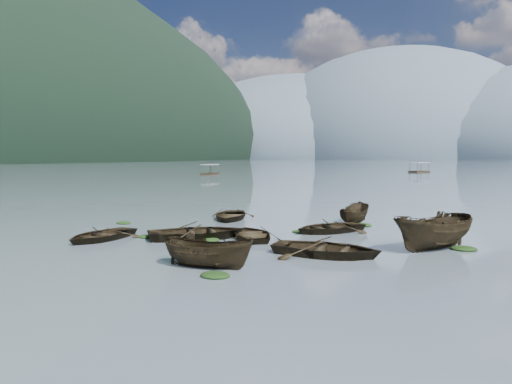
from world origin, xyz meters
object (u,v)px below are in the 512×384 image
(rowboat_3, at_px, (252,238))
(pontoon_left, at_px, (210,175))
(rowboat_0, at_px, (101,240))
(pontoon_centre, at_px, (419,172))

(rowboat_3, distance_m, pontoon_left, 86.28)
(rowboat_0, relative_size, rowboat_3, 1.06)
(rowboat_0, xyz_separation_m, pontoon_left, (-34.12, 79.05, 0.00))
(rowboat_3, height_order, pontoon_left, pontoon_left)
(rowboat_3, height_order, pontoon_centre, pontoon_centre)
(rowboat_0, distance_m, rowboat_3, 7.86)
(rowboat_0, xyz_separation_m, pontoon_centre, (12.15, 114.58, 0.00))
(rowboat_0, distance_m, pontoon_centre, 115.22)
(rowboat_0, distance_m, pontoon_left, 86.10)
(pontoon_left, xyz_separation_m, pontoon_centre, (46.28, 35.53, 0.00))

